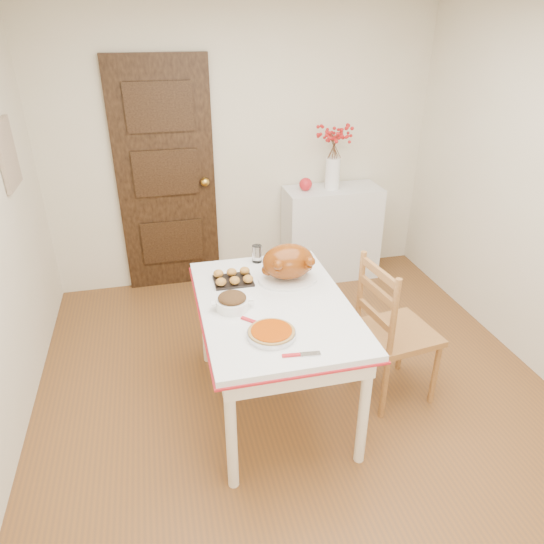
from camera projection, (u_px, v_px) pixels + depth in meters
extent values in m
cube|color=brown|center=(303.00, 407.00, 3.30)|extent=(3.50, 4.00, 0.00)
cube|color=beige|center=(243.00, 149.00, 4.45)|extent=(3.50, 0.00, 2.50)
cube|color=black|center=(166.00, 179.00, 4.38)|extent=(0.85, 0.06, 2.06)
cube|color=#BDAE8F|center=(7.00, 154.00, 3.28)|extent=(0.03, 0.35, 0.45)
cube|color=silver|center=(331.00, 233.00, 4.80)|extent=(0.89, 0.40, 0.89)
sphere|color=red|center=(306.00, 184.00, 4.51)|extent=(0.12, 0.12, 0.12)
cylinder|color=#9C3300|center=(271.00, 332.00, 2.64)|extent=(0.31, 0.31, 0.05)
cylinder|color=white|center=(257.00, 254.00, 3.44)|extent=(0.08, 0.08, 0.12)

